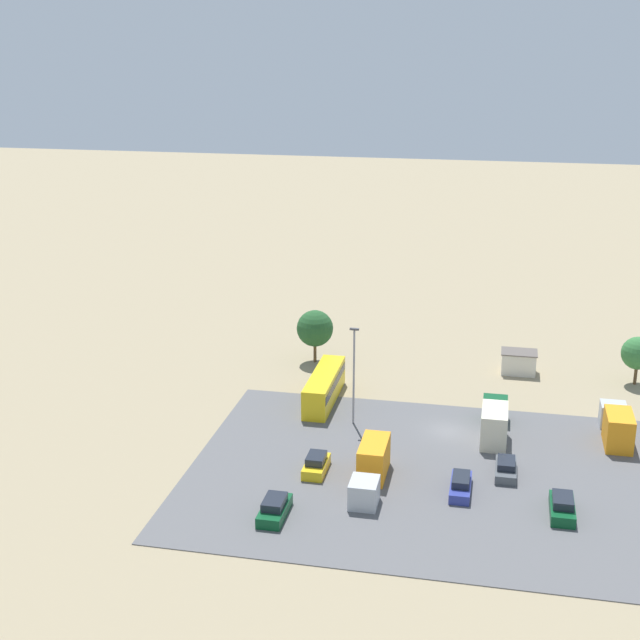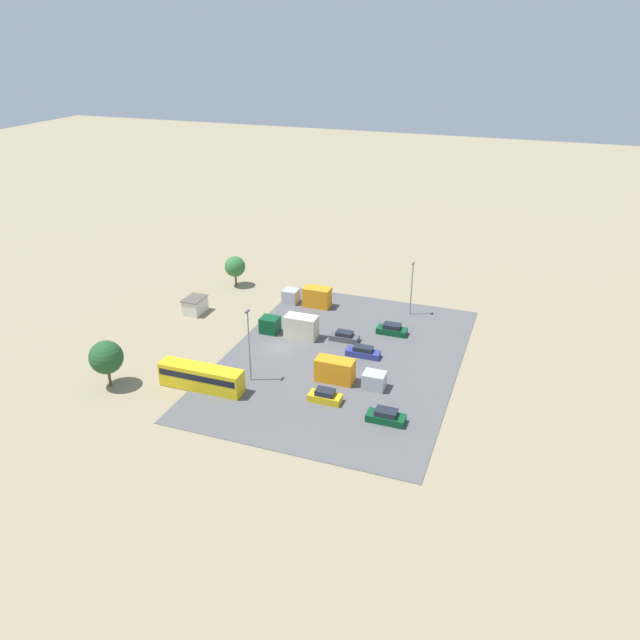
% 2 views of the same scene
% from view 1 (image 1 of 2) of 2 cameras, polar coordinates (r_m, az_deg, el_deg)
% --- Properties ---
extents(ground_plane, '(400.00, 400.00, 0.00)m').
position_cam_1_polar(ground_plane, '(88.74, 8.23, -7.09)').
color(ground_plane, gray).
extents(parking_lot_surface, '(44.53, 31.67, 0.08)m').
position_cam_1_polar(parking_lot_surface, '(80.16, 7.76, -9.89)').
color(parking_lot_surface, '#565659').
rests_on(parking_lot_surface, ground).
extents(shed_building, '(4.06, 2.94, 2.59)m').
position_cam_1_polar(shed_building, '(104.54, 12.60, -2.65)').
color(shed_building, silver).
rests_on(shed_building, ground).
extents(bus, '(2.49, 11.22, 3.12)m').
position_cam_1_polar(bus, '(94.05, 0.27, -4.24)').
color(bus, gold).
rests_on(bus, ground).
extents(parked_car_0, '(1.86, 4.12, 1.63)m').
position_cam_1_polar(parked_car_0, '(79.87, -0.25, -9.24)').
color(parked_car_0, gold).
rests_on(parked_car_0, ground).
extents(parked_car_1, '(1.71, 4.80, 1.51)m').
position_cam_1_polar(parked_car_1, '(77.54, 8.99, -10.41)').
color(parked_car_1, navy).
rests_on(parked_car_1, ground).
extents(parked_car_2, '(1.82, 4.32, 1.43)m').
position_cam_1_polar(parked_car_2, '(81.07, 11.81, -9.28)').
color(parked_car_2, '#4C5156').
rests_on(parked_car_2, ground).
extents(parked_car_3, '(1.94, 4.53, 1.64)m').
position_cam_1_polar(parked_car_3, '(75.89, 15.25, -11.47)').
color(parked_car_3, '#0C4723').
rests_on(parked_car_3, ground).
extents(parked_car_4, '(1.95, 4.58, 1.60)m').
position_cam_1_polar(parked_car_4, '(73.23, -2.93, -11.96)').
color(parked_car_4, '#0C4723').
rests_on(parked_car_4, ground).
extents(parked_truck_0, '(2.42, 8.84, 3.42)m').
position_cam_1_polar(parked_truck_0, '(87.69, 11.10, -6.38)').
color(parked_truck_0, '#0C4723').
rests_on(parked_truck_0, ground).
extents(parked_truck_1, '(2.47, 8.13, 3.25)m').
position_cam_1_polar(parked_truck_1, '(89.97, 18.46, -6.41)').
color(parked_truck_1, '#ADB2B7').
rests_on(parked_truck_1, ground).
extents(parked_truck_2, '(2.31, 9.26, 3.12)m').
position_cam_1_polar(parked_truck_2, '(77.82, 3.29, -9.42)').
color(parked_truck_2, '#ADB2B7').
rests_on(parked_truck_2, ground).
extents(tree_near_shed, '(3.65, 3.65, 5.48)m').
position_cam_1_polar(tree_near_shed, '(104.05, 19.68, -2.02)').
color(tree_near_shed, brown).
rests_on(tree_near_shed, ground).
extents(tree_apron_mid, '(4.31, 4.31, 6.35)m').
position_cam_1_polar(tree_apron_mid, '(104.47, -0.33, -0.54)').
color(tree_apron_mid, brown).
rests_on(tree_apron_mid, ground).
extents(light_pole_lot_edge, '(0.90, 0.28, 10.00)m').
position_cam_1_polar(light_pole_lot_edge, '(87.44, 2.18, -3.36)').
color(light_pole_lot_edge, gray).
rests_on(light_pole_lot_edge, ground).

